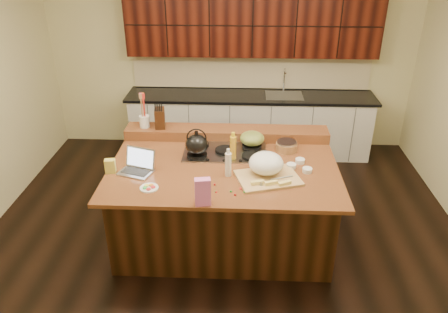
{
  "coord_description": "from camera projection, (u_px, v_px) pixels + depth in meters",
  "views": [
    {
      "loc": [
        0.19,
        -4.04,
        3.13
      ],
      "look_at": [
        0.0,
        0.05,
        1.0
      ],
      "focal_mm": 35.0,
      "sensor_mm": 36.0,
      "label": 1
    }
  ],
  "objects": [
    {
      "name": "room",
      "position": [
        224.0,
        128.0,
        4.41
      ],
      "size": [
        5.52,
        5.02,
        2.72
      ],
      "color": "black",
      "rests_on": "ground"
    },
    {
      "name": "island",
      "position": [
        224.0,
        202.0,
        4.82
      ],
      "size": [
        2.4,
        1.6,
        0.92
      ],
      "color": "black",
      "rests_on": "ground"
    },
    {
      "name": "back_ledge",
      "position": [
        226.0,
        133.0,
        5.2
      ],
      "size": [
        2.4,
        0.3,
        0.12
      ],
      "primitive_type": "cube",
      "color": "black",
      "rests_on": "island"
    },
    {
      "name": "cooktop",
      "position": [
        225.0,
        151.0,
        4.86
      ],
      "size": [
        0.92,
        0.52,
        0.05
      ],
      "color": "gray",
      "rests_on": "island"
    },
    {
      "name": "back_counter",
      "position": [
        251.0,
        91.0,
        6.54
      ],
      "size": [
        3.7,
        0.66,
        2.4
      ],
      "color": "silver",
      "rests_on": "ground"
    },
    {
      "name": "kettle",
      "position": [
        197.0,
        145.0,
        4.7
      ],
      "size": [
        0.31,
        0.31,
        0.22
      ],
      "primitive_type": "ellipsoid",
      "rotation": [
        0.0,
        0.0,
        0.31
      ],
      "color": "black",
      "rests_on": "cooktop"
    },
    {
      "name": "green_bowl",
      "position": [
        252.0,
        138.0,
        4.92
      ],
      "size": [
        0.31,
        0.31,
        0.15
      ],
      "primitive_type": "ellipsoid",
      "rotation": [
        0.0,
        0.0,
        -0.13
      ],
      "color": "olive",
      "rests_on": "cooktop"
    },
    {
      "name": "laptop",
      "position": [
        138.0,
        166.0,
        4.47
      ],
      "size": [
        0.39,
        0.35,
        0.23
      ],
      "rotation": [
        0.0,
        0.0,
        -0.32
      ],
      "color": "#B7B7BC",
      "rests_on": "island"
    },
    {
      "name": "oil_bottle",
      "position": [
        233.0,
        148.0,
        4.66
      ],
      "size": [
        0.09,
        0.09,
        0.27
      ],
      "primitive_type": "cylinder",
      "rotation": [
        0.0,
        0.0,
        0.28
      ],
      "color": "gold",
      "rests_on": "island"
    },
    {
      "name": "vinegar_bottle",
      "position": [
        228.0,
        165.0,
        4.36
      ],
      "size": [
        0.07,
        0.07,
        0.25
      ],
      "primitive_type": "cylinder",
      "rotation": [
        0.0,
        0.0,
        0.12
      ],
      "color": "silver",
      "rests_on": "island"
    },
    {
      "name": "wooden_tray",
      "position": [
        267.0,
        167.0,
        4.36
      ],
      "size": [
        0.7,
        0.59,
        0.24
      ],
      "rotation": [
        0.0,
        0.0,
        0.29
      ],
      "color": "tan",
      "rests_on": "island"
    },
    {
      "name": "ramekin_a",
      "position": [
        307.0,
        170.0,
        4.47
      ],
      "size": [
        0.13,
        0.13,
        0.04
      ],
      "primitive_type": "cylinder",
      "rotation": [
        0.0,
        0.0,
        -0.41
      ],
      "color": "white",
      "rests_on": "island"
    },
    {
      "name": "ramekin_b",
      "position": [
        291.0,
        166.0,
        4.55
      ],
      "size": [
        0.12,
        0.12,
        0.04
      ],
      "primitive_type": "cylinder",
      "rotation": [
        0.0,
        0.0,
        -0.25
      ],
      "color": "white",
      "rests_on": "island"
    },
    {
      "name": "ramekin_c",
      "position": [
        300.0,
        161.0,
        4.65
      ],
      "size": [
        0.12,
        0.12,
        0.04
      ],
      "primitive_type": "cylinder",
      "rotation": [
        0.0,
        0.0,
        0.28
      ],
      "color": "white",
      "rests_on": "island"
    },
    {
      "name": "strainer_bowl",
      "position": [
        286.0,
        147.0,
        4.9
      ],
      "size": [
        0.27,
        0.27,
        0.09
      ],
      "primitive_type": "cylinder",
      "rotation": [
        0.0,
        0.0,
        -0.13
      ],
      "color": "#996B3F",
      "rests_on": "island"
    },
    {
      "name": "kitchen_timer",
      "position": [
        261.0,
        184.0,
        4.2
      ],
      "size": [
        0.09,
        0.09,
        0.07
      ],
      "primitive_type": "cone",
      "rotation": [
        0.0,
        0.0,
        0.17
      ],
      "color": "silver",
      "rests_on": "island"
    },
    {
      "name": "pink_bag",
      "position": [
        203.0,
        192.0,
        3.89
      ],
      "size": [
        0.15,
        0.1,
        0.26
      ],
      "primitive_type": "cube",
      "rotation": [
        0.0,
        0.0,
        0.16
      ],
      "color": "pink",
      "rests_on": "island"
    },
    {
      "name": "candy_plate",
      "position": [
        149.0,
        188.0,
        4.19
      ],
      "size": [
        0.23,
        0.23,
        0.01
      ],
      "primitive_type": "cylinder",
      "rotation": [
        0.0,
        0.0,
        -0.36
      ],
      "color": "white",
      "rests_on": "island"
    },
    {
      "name": "package_box",
      "position": [
        110.0,
        166.0,
        4.44
      ],
      "size": [
        0.11,
        0.09,
        0.15
      ],
      "primitive_type": "cube",
      "rotation": [
        0.0,
        0.0,
        0.16
      ],
      "color": "gold",
      "rests_on": "island"
    },
    {
      "name": "utensil_crock",
      "position": [
        145.0,
        121.0,
        5.18
      ],
      "size": [
        0.15,
        0.15,
        0.14
      ],
      "primitive_type": "cylinder",
      "rotation": [
        0.0,
        0.0,
        0.25
      ],
      "color": "white",
      "rests_on": "back_ledge"
    },
    {
      "name": "knife_block",
      "position": [
        160.0,
        118.0,
        5.15
      ],
      "size": [
        0.14,
        0.2,
        0.23
      ],
      "primitive_type": "cube",
      "rotation": [
        0.0,
        0.0,
        0.15
      ],
      "color": "black",
      "rests_on": "back_ledge"
    },
    {
      "name": "gumdrop_0",
      "position": [
        241.0,
        189.0,
        4.17
      ],
      "size": [
        0.02,
        0.02,
        0.02
      ],
      "primitive_type": "ellipsoid",
      "color": "red",
      "rests_on": "island"
    },
    {
      "name": "gumdrop_1",
      "position": [
        199.0,
        185.0,
        4.23
      ],
      "size": [
        0.02,
        0.02,
        0.02
      ],
      "primitive_type": "ellipsoid",
      "color": "#198C26",
      "rests_on": "island"
    },
    {
      "name": "gumdrop_2",
      "position": [
        216.0,
        192.0,
        4.12
      ],
      "size": [
        0.02,
        0.02,
        0.02
      ],
      "primitive_type": "ellipsoid",
      "color": "red",
      "rests_on": "island"
    },
    {
      "name": "gumdrop_3",
      "position": [
        244.0,
        192.0,
        4.12
      ],
      "size": [
        0.02,
        0.02,
        0.02
      ],
      "primitive_type": "ellipsoid",
      "color": "#198C26",
      "rests_on": "island"
    },
    {
      "name": "gumdrop_4",
      "position": [
        235.0,
        195.0,
        4.08
      ],
      "size": [
        0.02,
        0.02,
        0.02
      ],
      "primitive_type": "ellipsoid",
      "color": "red",
      "rests_on": "island"
    },
    {
      "name": "gumdrop_5",
      "position": [
        231.0,
        191.0,
        4.13
      ],
      "size": [
        0.02,
        0.02,
        0.02
      ],
      "primitive_type": "ellipsoid",
      "color": "#198C26",
      "rests_on": "island"
    },
    {
      "name": "gumdrop_6",
      "position": [
        215.0,
        184.0,
        4.24
      ],
      "size": [
        0.02,
        0.02,
        0.02
      ],
      "primitive_type": "ellipsoid",
      "color": "red",
      "rests_on": "island"
    },
    {
      "name": "gumdrop_7",
      "position": [
        216.0,
        192.0,
        4.13
      ],
      "size": [
        0.02,
        0.02,
        0.02
      ],
      "primitive_type": "ellipsoid",
      "color": "#198C26",
      "rests_on": "island"
    },
    {
      "name": "gumdrop_8",
      "position": [
        209.0,
        190.0,
        4.15
      ],
      "size": [
        0.02,
        0.02,
        0.02
      ],
      "primitive_type": "ellipsoid",
      "color": "red",
      "rests_on": "island"
    },
    {
      "name": "gumdrop_9",
      "position": [
        198.0,
        193.0,
        4.11
      ],
      "size": [
        0.02,
        0.02,
        0.02
      ],
      "primitive_type": "ellipsoid",
      "color": "#198C26",
      "rests_on": "island"
    }
  ]
}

